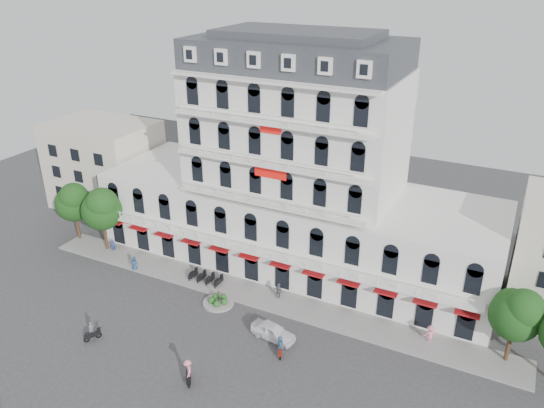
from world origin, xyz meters
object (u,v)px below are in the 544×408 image
(rider_east, at_px, (280,346))
(rider_center, at_px, (188,371))
(parked_car, at_px, (273,331))
(rider_west, at_px, (92,332))

(rider_east, relative_size, rider_center, 0.87)
(parked_car, bearing_deg, rider_west, 125.59)
(parked_car, bearing_deg, rider_east, -130.49)
(rider_west, relative_size, rider_east, 0.97)
(rider_center, bearing_deg, rider_east, 104.81)
(parked_car, relative_size, rider_center, 1.88)
(parked_car, distance_m, rider_west, 16.69)
(rider_west, xyz_separation_m, rider_center, (11.10, -0.57, 0.40))
(parked_car, relative_size, rider_east, 2.16)
(rider_west, height_order, rider_center, rider_center)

